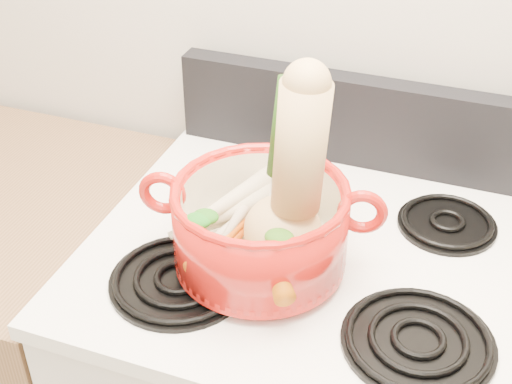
% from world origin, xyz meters
% --- Properties ---
extents(cooktop, '(0.78, 0.67, 0.03)m').
position_xyz_m(cooktop, '(0.00, 1.40, 0.93)').
color(cooktop, white).
rests_on(cooktop, stove_body).
extents(control_backsplash, '(0.76, 0.05, 0.18)m').
position_xyz_m(control_backsplash, '(0.00, 1.70, 1.04)').
color(control_backsplash, black).
rests_on(control_backsplash, cooktop).
extents(burner_front_left, '(0.22, 0.22, 0.02)m').
position_xyz_m(burner_front_left, '(-0.19, 1.24, 0.96)').
color(burner_front_left, black).
rests_on(burner_front_left, cooktop).
extents(burner_front_right, '(0.22, 0.22, 0.02)m').
position_xyz_m(burner_front_right, '(0.19, 1.24, 0.96)').
color(burner_front_right, black).
rests_on(burner_front_right, cooktop).
extents(burner_back_left, '(0.17, 0.17, 0.02)m').
position_xyz_m(burner_back_left, '(-0.19, 1.54, 0.96)').
color(burner_back_left, black).
rests_on(burner_back_left, cooktop).
extents(burner_back_right, '(0.17, 0.17, 0.02)m').
position_xyz_m(burner_back_right, '(0.19, 1.54, 0.96)').
color(burner_back_right, black).
rests_on(burner_back_right, cooktop).
extents(dutch_oven, '(0.32, 0.32, 0.14)m').
position_xyz_m(dutch_oven, '(-0.08, 1.32, 1.04)').
color(dutch_oven, '#B4160F').
rests_on(dutch_oven, burner_front_left).
extents(pot_handle_left, '(0.08, 0.03, 0.08)m').
position_xyz_m(pot_handle_left, '(-0.23, 1.29, 1.08)').
color(pot_handle_left, '#B4160F').
rests_on(pot_handle_left, dutch_oven).
extents(pot_handle_right, '(0.08, 0.03, 0.08)m').
position_xyz_m(pot_handle_right, '(0.07, 1.35, 1.08)').
color(pot_handle_right, '#B4160F').
rests_on(pot_handle_right, dutch_oven).
extents(squash, '(0.15, 0.14, 0.32)m').
position_xyz_m(squash, '(-0.04, 1.30, 1.15)').
color(squash, tan).
rests_on(squash, dutch_oven).
extents(leek, '(0.07, 0.10, 0.29)m').
position_xyz_m(leek, '(-0.06, 1.35, 1.14)').
color(leek, white).
rests_on(leek, dutch_oven).
extents(ginger, '(0.10, 0.08, 0.05)m').
position_xyz_m(ginger, '(-0.07, 1.41, 1.02)').
color(ginger, tan).
rests_on(ginger, dutch_oven).
extents(parsnip_0, '(0.13, 0.21, 0.06)m').
position_xyz_m(parsnip_0, '(-0.13, 1.33, 1.02)').
color(parsnip_0, beige).
rests_on(parsnip_0, dutch_oven).
extents(parsnip_1, '(0.15, 0.16, 0.05)m').
position_xyz_m(parsnip_1, '(-0.14, 1.35, 1.02)').
color(parsnip_1, beige).
rests_on(parsnip_1, dutch_oven).
extents(parsnip_2, '(0.07, 0.18, 0.05)m').
position_xyz_m(parsnip_2, '(-0.12, 1.36, 1.03)').
color(parsnip_2, beige).
rests_on(parsnip_2, dutch_oven).
extents(parsnip_3, '(0.17, 0.17, 0.06)m').
position_xyz_m(parsnip_3, '(-0.15, 1.34, 1.04)').
color(parsnip_3, beige).
rests_on(parsnip_3, dutch_oven).
extents(parsnip_4, '(0.05, 0.20, 0.06)m').
position_xyz_m(parsnip_4, '(-0.12, 1.36, 1.04)').
color(parsnip_4, beige).
rests_on(parsnip_4, dutch_oven).
extents(parsnip_5, '(0.16, 0.23, 0.07)m').
position_xyz_m(parsnip_5, '(-0.14, 1.35, 1.05)').
color(parsnip_5, beige).
rests_on(parsnip_5, dutch_oven).
extents(carrot_0, '(0.06, 0.15, 0.04)m').
position_xyz_m(carrot_0, '(-0.12, 1.30, 1.01)').
color(carrot_0, '#C24B09').
rests_on(carrot_0, dutch_oven).
extents(carrot_1, '(0.07, 0.15, 0.04)m').
position_xyz_m(carrot_1, '(-0.13, 1.27, 1.02)').
color(carrot_1, '#DB5C0A').
rests_on(carrot_1, dutch_oven).
extents(carrot_2, '(0.12, 0.17, 0.05)m').
position_xyz_m(carrot_2, '(-0.04, 1.26, 1.02)').
color(carrot_2, '#C25D09').
rests_on(carrot_2, dutch_oven).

